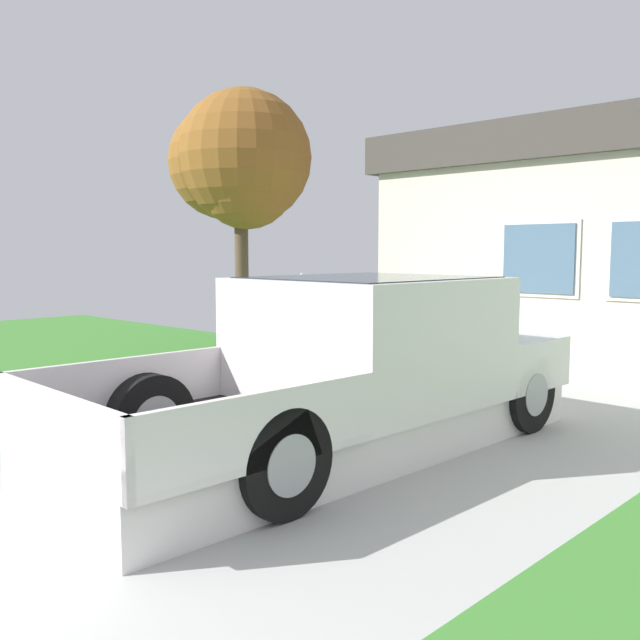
# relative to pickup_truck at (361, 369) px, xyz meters

# --- Properties ---
(pickup_truck) EXTENTS (2.20, 5.38, 1.62)m
(pickup_truck) POSITION_rel_pickup_truck_xyz_m (0.00, 0.00, 0.00)
(pickup_truck) COLOR silver
(pickup_truck) RESTS_ON ground
(person_with_hat) EXTENTS (0.49, 0.40, 1.61)m
(person_with_hat) POSITION_rel_pickup_truck_xyz_m (-1.61, 0.77, 0.15)
(person_with_hat) COLOR navy
(person_with_hat) RESTS_ON ground
(handbag) EXTENTS (0.32, 0.21, 0.42)m
(handbag) POSITION_rel_pickup_truck_xyz_m (-1.43, 0.53, -0.60)
(handbag) COLOR #B24C56
(handbag) RESTS_ON ground
(front_yard_tree) EXTENTS (2.71, 2.53, 4.88)m
(front_yard_tree) POSITION_rel_pickup_truck_xyz_m (-5.98, 3.38, 2.76)
(front_yard_tree) COLOR brown
(front_yard_tree) RESTS_ON ground
(wheeled_trash_bin) EXTENTS (0.60, 0.72, 1.10)m
(wheeled_trash_bin) POSITION_rel_pickup_truck_xyz_m (-3.26, 4.19, -0.14)
(wheeled_trash_bin) COLOR #424247
(wheeled_trash_bin) RESTS_ON ground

